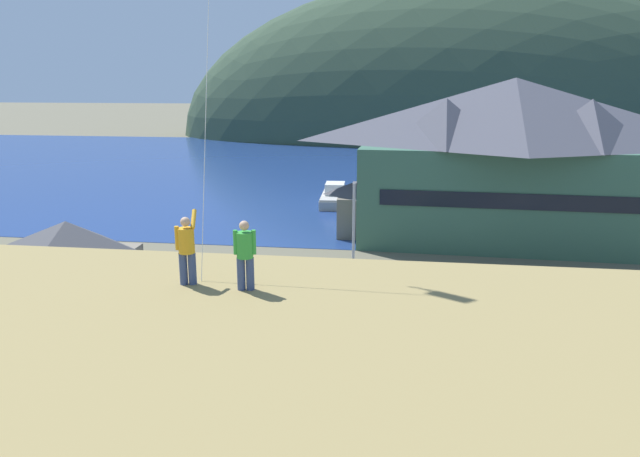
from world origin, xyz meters
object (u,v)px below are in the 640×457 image
moored_boat_wharfside (335,196)px  parked_car_corner_spot (538,359)px  parking_light_pole (354,226)px  person_companion (245,253)px  parked_car_front_row_end (286,285)px  parked_car_mid_row_near (594,300)px  parked_car_lone_by_shed (443,296)px  moored_boat_outer_mooring (406,205)px  wharf_dock (372,201)px  person_kite_flyer (187,248)px  storage_shed_waterside (370,204)px  parked_car_back_row_left (189,329)px  harbor_lodge (511,155)px  parked_car_front_row_silver (202,290)px  storage_shed_near_lot (70,268)px  parked_car_front_row_red (319,331)px

moored_boat_wharfside → parked_car_corner_spot: 37.24m
parking_light_pole → person_companion: size_ratio=3.51×
parked_car_corner_spot → parked_car_front_row_end: size_ratio=1.01×
parked_car_mid_row_near → parked_car_lone_by_shed: (-7.63, -0.51, 0.00)m
moored_boat_outer_mooring → parked_car_lone_by_shed: (1.85, -25.19, 0.34)m
wharf_dock → person_kite_flyer: size_ratio=5.71×
parked_car_corner_spot → storage_shed_waterside: bearing=109.2°
moored_boat_wharfside → parked_car_back_row_left: moored_boat_wharfside is taller
wharf_dock → moored_boat_wharfside: bearing=178.0°
parked_car_front_row_end → parking_light_pole: 5.59m
wharf_dock → person_kite_flyer: 45.01m
parked_car_corner_spot → parked_car_lone_by_shed: size_ratio=0.99×
harbor_lodge → parked_car_lone_by_shed: bearing=-109.4°
parked_car_front_row_end → person_companion: 18.30m
moored_boat_wharfside → storage_shed_waterside: bearing=-70.9°
parked_car_front_row_silver → person_companion: (6.68, -15.38, 6.82)m
parked_car_corner_spot → person_companion: (-9.42, -9.46, 6.82)m
harbor_lodge → parking_light_pole: harbor_lodge is taller
parked_car_mid_row_near → person_kite_flyer: bearing=-132.6°
moored_boat_outer_mooring → parked_car_back_row_left: 32.60m
parked_car_lone_by_shed → parking_light_pole: parking_light_pole is taller
parked_car_back_row_left → parked_car_corner_spot: bearing=-3.4°
parked_car_corner_spot → parked_car_front_row_silver: (-16.11, 5.92, 0.00)m
parked_car_back_row_left → storage_shed_near_lot: bearing=157.7°
parked_car_front_row_end → wharf_dock: bearing=83.3°
moored_boat_outer_mooring → wharf_dock: bearing=137.3°
parked_car_back_row_left → harbor_lodge: bearing=52.1°
parked_car_front_row_silver → person_kite_flyer: (5.14, -15.17, 6.83)m
moored_boat_outer_mooring → parked_car_mid_row_near: 26.44m
moored_boat_outer_mooring → parked_car_front_row_end: (-6.59, -24.63, 0.34)m
parked_car_front_row_red → parked_car_lone_by_shed: size_ratio=1.00×
parked_car_front_row_end → person_kite_flyer: 17.98m
parked_car_corner_spot → person_kite_flyer: 15.90m
harbor_lodge → parked_car_mid_row_near: size_ratio=5.52×
moored_boat_wharfside → person_companion: size_ratio=4.81×
person_companion → parked_car_front_row_red: bearing=88.7°
storage_shed_near_lot → parked_car_mid_row_near: bearing=7.3°
moored_boat_wharfside → parked_car_mid_row_near: bearing=-59.4°
storage_shed_near_lot → harbor_lodge: bearing=38.0°
parked_car_lone_by_shed → harbor_lodge: bearing=70.6°
storage_shed_near_lot → person_companion: bearing=-46.0°
storage_shed_near_lot → parked_car_lone_by_shed: (18.93, 2.91, -1.60)m
storage_shed_near_lot → parked_car_front_row_silver: (6.20, 2.03, -1.60)m
storage_shed_waterside → parking_light_pole: 12.43m
parked_car_lone_by_shed → parked_car_front_row_end: bearing=176.2°
person_kite_flyer → parked_car_corner_spot: bearing=40.2°
parked_car_mid_row_near → parked_car_front_row_end: size_ratio=1.01×
parked_car_mid_row_near → parked_car_lone_by_shed: 7.65m
moored_boat_outer_mooring → parked_car_back_row_left: moored_boat_outer_mooring is taller
parked_car_front_row_red → parked_car_front_row_silver: same height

